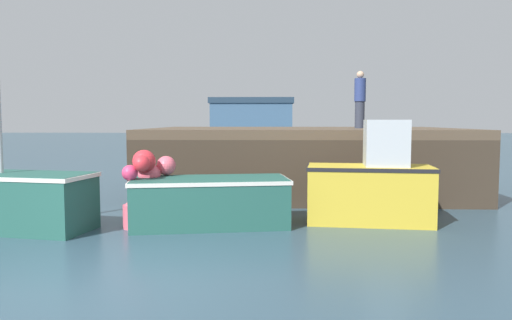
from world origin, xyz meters
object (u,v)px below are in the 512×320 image
Objects in this scene: dockworker at (360,100)px; mooring_buoy_foreground at (135,212)px; fishing_boat_mid at (372,184)px; fishing_boat_near_left at (2,199)px; fishing_boat_near_right at (206,198)px; rowboat at (391,212)px.

mooring_buoy_foreground is at bearing -136.77° from dockworker.
dockworker is (0.51, 4.50, 1.99)m from fishing_boat_mid.
fishing_boat_near_left is at bearing -173.68° from fishing_boat_mid.
dockworker is (4.06, 4.88, 2.25)m from fishing_boat_near_right.
fishing_boat_near_right reaches higher than rowboat.
dockworker is at bearing 89.16° from rowboat.
fishing_boat_near_left is at bearing -146.72° from dockworker.
fishing_boat_near_right is 1.47m from mooring_buoy_foreground.
mooring_buoy_foreground is at bearing 4.23° from fishing_boat_near_left.
fishing_boat_mid is 0.79m from rowboat.
mooring_buoy_foreground is (2.67, 0.20, -0.28)m from fishing_boat_near_left.
fishing_boat_mid is 1.61× the size of dockworker.
fishing_boat_mid is at bearing -160.64° from rowboat.
fishing_boat_near_right reaches higher than mooring_buoy_foreground.
fishing_boat_near_left is 2.21× the size of rowboat.
fishing_boat_near_left reaches higher than fishing_boat_mid.
dockworker is (8.15, 5.35, 2.22)m from fishing_boat_near_left.
fishing_boat_near_right is 3.58m from fishing_boat_mid.
fishing_boat_near_left is 4.11m from fishing_boat_near_right.
fishing_boat_near_left reaches higher than mooring_buoy_foreground.
rowboat is at bearing 19.36° from fishing_boat_mid.
rowboat is 5.48m from mooring_buoy_foreground.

